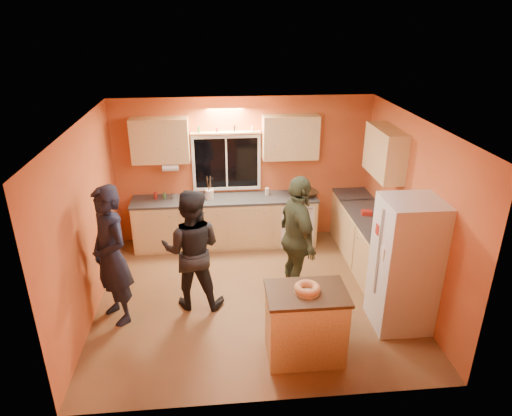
{
  "coord_description": "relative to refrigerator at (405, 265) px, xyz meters",
  "views": [
    {
      "loc": [
        -0.51,
        -5.69,
        3.91
      ],
      "look_at": [
        0.07,
        0.4,
        1.25
      ],
      "focal_mm": 32.0,
      "sensor_mm": 36.0,
      "label": 1
    }
  ],
  "objects": [
    {
      "name": "red_box",
      "position": [
        0.0,
        1.58,
        0.04
      ],
      "size": [
        0.17,
        0.14,
        0.07
      ],
      "primitive_type": "cube",
      "rotation": [
        0.0,
        0.0,
        -0.13
      ],
      "color": "maroon",
      "rests_on": "right_counter"
    },
    {
      "name": "ground",
      "position": [
        -1.89,
        0.8,
        -0.9
      ],
      "size": [
        4.5,
        4.5,
        0.0
      ],
      "primitive_type": "plane",
      "color": "brown",
      "rests_on": "ground"
    },
    {
      "name": "island",
      "position": [
        -1.39,
        -0.51,
        -0.43
      ],
      "size": [
        0.95,
        0.65,
        0.92
      ],
      "rotation": [
        0.0,
        0.0,
        -0.0
      ],
      "color": "tan",
      "rests_on": "ground"
    },
    {
      "name": "right_counter",
      "position": [
        0.06,
        1.3,
        -0.45
      ],
      "size": [
        0.62,
        1.84,
        0.9
      ],
      "color": "tan",
      "rests_on": "ground"
    },
    {
      "name": "utensil_crock",
      "position": [
        -2.5,
        2.49,
        0.09
      ],
      "size": [
        0.14,
        0.14,
        0.17
      ],
      "primitive_type": "cylinder",
      "color": "beige",
      "rests_on": "back_counter"
    },
    {
      "name": "mixing_bowl",
      "position": [
        -0.79,
        2.48,
        0.05
      ],
      "size": [
        0.47,
        0.47,
        0.09
      ],
      "primitive_type": "imported",
      "rotation": [
        0.0,
        0.0,
        0.31
      ],
      "color": "black",
      "rests_on": "back_counter"
    },
    {
      "name": "potted_plant",
      "position": [
        -0.01,
        0.54,
        0.15
      ],
      "size": [
        0.3,
        0.27,
        0.3
      ],
      "primitive_type": "imported",
      "rotation": [
        0.0,
        0.0,
        -0.16
      ],
      "color": "gray",
      "rests_on": "right_counter"
    },
    {
      "name": "bundt_pastry",
      "position": [
        -1.39,
        -0.51,
        0.06
      ],
      "size": [
        0.31,
        0.31,
        0.09
      ],
      "primitive_type": "torus",
      "color": "tan",
      "rests_on": "island"
    },
    {
      "name": "refrigerator",
      "position": [
        0.0,
        0.0,
        0.0
      ],
      "size": [
        0.72,
        0.7,
        1.8
      ],
      "primitive_type": "cube",
      "color": "silver",
      "rests_on": "ground"
    },
    {
      "name": "person_center",
      "position": [
        -2.76,
        0.7,
        -0.02
      ],
      "size": [
        0.94,
        0.78,
        1.76
      ],
      "primitive_type": "imported",
      "rotation": [
        0.0,
        0.0,
        3.0
      ],
      "color": "black",
      "rests_on": "ground"
    },
    {
      "name": "back_counter",
      "position": [
        -1.88,
        2.5,
        -0.45
      ],
      "size": [
        4.23,
        0.62,
        0.9
      ],
      "color": "tan",
      "rests_on": "ground"
    },
    {
      "name": "room_shell",
      "position": [
        -1.77,
        1.21,
        0.72
      ],
      "size": [
        4.54,
        4.04,
        2.61
      ],
      "color": "orange",
      "rests_on": "ground"
    },
    {
      "name": "person_right",
      "position": [
        -1.26,
        0.79,
        0.03
      ],
      "size": [
        0.66,
        1.16,
        1.87
      ],
      "primitive_type": "imported",
      "rotation": [
        0.0,
        0.0,
        1.77
      ],
      "color": "#323A24",
      "rests_on": "ground"
    },
    {
      "name": "person_left",
      "position": [
        -3.79,
        0.47,
        0.07
      ],
      "size": [
        0.8,
        0.84,
        1.93
      ],
      "primitive_type": "imported",
      "rotation": [
        0.0,
        0.0,
        -0.91
      ],
      "color": "black",
      "rests_on": "ground"
    }
  ]
}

